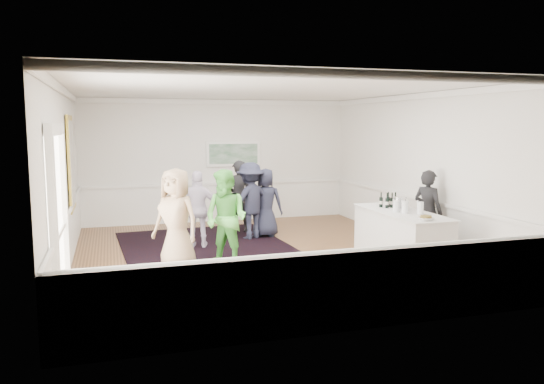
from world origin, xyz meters
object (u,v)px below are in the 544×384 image
object	(u,v)px
serving_table	(401,236)
bartender	(428,212)
ice_bucket	(399,204)
nut_bowl	(426,218)
guest_green	(226,218)
guest_dark_b	(239,197)
guest_navy	(265,203)
guest_lilac	(198,210)
guest_dark_a	(250,201)
guest_tan	(176,220)

from	to	relation	value
serving_table	bartender	distance (m)	0.90
serving_table	bartender	world-z (taller)	bartender
ice_bucket	nut_bowl	size ratio (longest dim) A/B	0.97
guest_green	serving_table	bearing A→B (deg)	36.82
guest_dark_b	bartender	bearing A→B (deg)	136.58
guest_navy	ice_bucket	world-z (taller)	guest_navy
guest_green	nut_bowl	distance (m)	3.46
guest_lilac	nut_bowl	xyz separation A→B (m)	(3.36, -3.10, 0.18)
guest_dark_b	guest_dark_a	bearing A→B (deg)	99.71
guest_dark_b	guest_green	bearing A→B (deg)	74.36
serving_table	guest_dark_b	xyz separation A→B (m)	(-2.30, 3.43, 0.39)
bartender	ice_bucket	world-z (taller)	bartender
guest_dark_b	guest_tan	bearing A→B (deg)	60.20
ice_bucket	bartender	bearing A→B (deg)	10.72
guest_navy	ice_bucket	distance (m)	3.25
guest_navy	nut_bowl	size ratio (longest dim) A/B	5.83
ice_bucket	guest_dark_a	bearing A→B (deg)	131.67
bartender	ice_bucket	xyz separation A→B (m)	(-0.72, -0.14, 0.22)
guest_tan	guest_navy	world-z (taller)	guest_tan
serving_table	bartender	bearing A→B (deg)	22.16
serving_table	guest_dark_b	size ratio (longest dim) A/B	1.35
guest_lilac	guest_navy	xyz separation A→B (m)	(1.63, 0.64, -0.02)
guest_green	guest_lilac	xyz separation A→B (m)	(-0.24, 1.61, -0.07)
bartender	ice_bucket	bearing A→B (deg)	77.11
guest_tan	guest_green	bearing A→B (deg)	45.09
guest_green	nut_bowl	world-z (taller)	guest_green
guest_lilac	ice_bucket	xyz separation A→B (m)	(3.50, -2.01, 0.25)
bartender	ice_bucket	size ratio (longest dim) A/B	6.43
bartender	guest_dark_a	world-z (taller)	guest_dark_a
serving_table	guest_navy	xyz separation A→B (m)	(-1.82, 2.82, 0.31)
guest_tan	guest_lilac	size ratio (longest dim) A/B	1.12
guest_dark_a	guest_tan	bearing A→B (deg)	25.99
guest_lilac	guest_green	bearing A→B (deg)	112.12
guest_tan	guest_dark_a	world-z (taller)	guest_tan
guest_lilac	nut_bowl	distance (m)	4.58
guest_dark_a	guest_dark_b	world-z (taller)	same
bartender	guest_dark_b	bearing A→B (deg)	20.89
guest_dark_a	ice_bucket	distance (m)	3.39
nut_bowl	guest_dark_b	bearing A→B (deg)	116.99
guest_dark_a	guest_dark_b	xyz separation A→B (m)	(-0.10, 0.73, 0.00)
serving_table	nut_bowl	world-z (taller)	nut_bowl
guest_tan	nut_bowl	bearing A→B (deg)	22.52
guest_tan	guest_green	world-z (taller)	guest_tan
bartender	guest_dark_b	world-z (taller)	guest_dark_b
nut_bowl	guest_dark_a	bearing A→B (deg)	120.31
serving_table	guest_lilac	world-z (taller)	guest_lilac
guest_navy	nut_bowl	distance (m)	4.12
guest_navy	nut_bowl	xyz separation A→B (m)	(1.73, -3.74, 0.19)
serving_table	ice_bucket	distance (m)	0.61
guest_dark_a	guest_navy	bearing A→B (deg)	174.05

